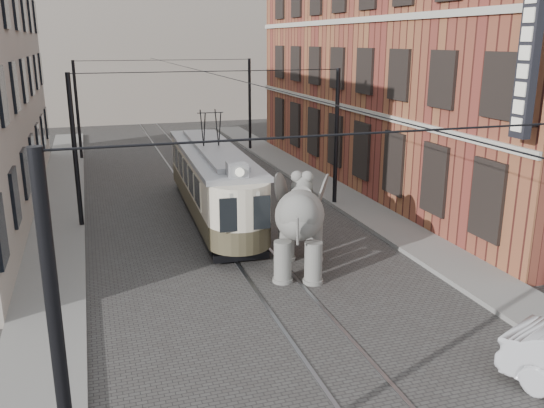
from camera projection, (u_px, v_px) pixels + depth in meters
name	position (u px, v px, depth m)	size (l,w,h in m)	color
ground	(262.00, 267.00, 18.74)	(120.00, 120.00, 0.00)	#3E3B39
tram_rails	(262.00, 266.00, 18.74)	(1.54, 80.00, 0.02)	slate
sidewalk_right	(423.00, 245.00, 20.48)	(2.00, 60.00, 0.15)	slate
sidewalk_left	(50.00, 290.00, 16.82)	(2.00, 60.00, 0.15)	slate
brick_building	(421.00, 64.00, 28.56)	(8.00, 26.00, 12.00)	maroon
distant_block	(138.00, 42.00, 53.45)	(28.00, 10.00, 14.00)	#9F9284
catenary	(220.00, 150.00, 22.44)	(11.00, 30.20, 6.00)	black
tram	(212.00, 165.00, 23.48)	(2.28, 11.04, 4.38)	beige
elephant	(300.00, 228.00, 18.03)	(2.61, 4.74, 2.90)	slate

